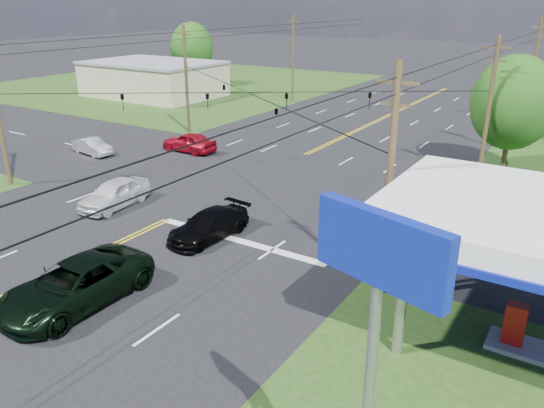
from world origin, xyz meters
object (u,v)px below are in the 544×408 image
Objects in this scene: retail_nw at (154,80)px; suv_black at (209,225)px; pole_ne at (489,108)px; pole_nw at (186,78)px; pickup_white at (114,193)px; tree_far_l at (192,48)px; pole_se at (389,182)px; sedan_silver at (92,146)px; pole_left_far at (293,57)px; pole_right_far at (533,72)px; polesign_se at (376,310)px; tree_right_a at (513,103)px; pickup_dkgreen at (75,284)px.

retail_nw is 45.29m from suv_black.
pole_nw is at bearing 180.00° from pole_ne.
pickup_white is (-17.06, -17.00, -4.10)m from pole_ne.
pole_ne is 24.43m from pickup_white.
tree_far_l reaches higher than pickup_white.
pole_se is 2.44× the size of sedan_silver.
pole_nw and pole_ne have the same top height.
pole_left_far reaches higher than pole_nw.
pole_se is 0.95× the size of pole_right_far.
pickup_white is (27.94, -40.00, -4.38)m from tree_far_l.
pole_se is 1.13× the size of polesign_se.
sedan_silver is (15.59, -23.00, -1.36)m from retail_nw.
pole_se is 21.02m from tree_right_a.
pole_left_far is at bearing 149.35° from tree_right_a.
suv_black reaches higher than sedan_silver.
suv_black is at bearing 87.27° from pickup_dkgreen.
pickup_white is at bearing -115.35° from pole_right_far.
pole_ne is 29.49m from sedan_silver.
suv_black is 1.02× the size of pickup_white.
pole_se is 0.95× the size of pole_left_far.
retail_nw is 2.49× the size of pickup_dkgreen.
pole_nw is 0.95× the size of pole_right_far.
pole_left_far is 2.10× the size of pickup_white.
pickup_white is (25.94, -30.00, -1.19)m from retail_nw.
pickup_white is (8.94, -36.00, -4.35)m from pole_left_far.
tree_right_a is 0.97× the size of polesign_se.
pole_se is 60.88m from tree_far_l.
retail_nw is at bearing -172.06° from pole_right_far.
sedan_silver is at bearing 139.20° from pickup_dkgreen.
tree_far_l is at bearing 126.51° from pickup_dkgreen.
pole_se is 17.57m from pickup_white.
pole_se is 1.48× the size of pickup_dkgreen.
pole_nw reaches higher than suv_black.
pole_ne is 1.48× the size of pickup_dkgreen.
retail_nw is at bearing 131.32° from pickup_dkgreen.
tree_far_l is at bearing 129.56° from pole_nw.
tree_far_l is 48.99m from pickup_white.
pickup_white is at bearing -117.40° from sedan_silver.
polesign_se reaches higher than suv_black.
pickup_dkgreen is at bearing -111.52° from pole_ne.
pole_ne is at bearing -90.00° from pole_right_far.
pole_right_far is at bearing 93.58° from tree_right_a.
pole_left_far is 2.05× the size of suv_black.
pole_nw is 19.64m from pickup_white.
sedan_silver is (-17.87, 7.50, -0.06)m from suv_black.
pole_se is 18.00m from pole_ne.
pickup_white is at bearing -62.25° from pole_nw.
suv_black is 19.09m from polesign_se.
suv_black is at bearing -104.65° from pole_right_far.
retail_nw is 1.83× the size of tree_far_l.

